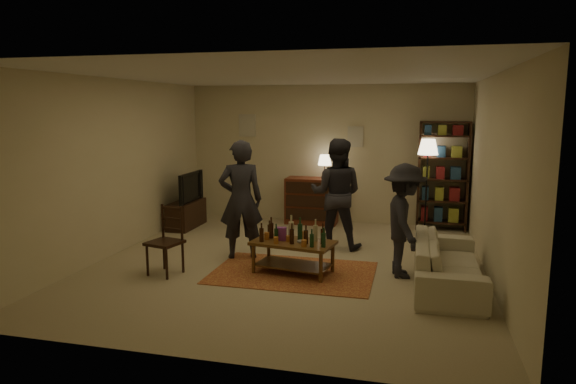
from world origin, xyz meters
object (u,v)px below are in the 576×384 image
(sofa, at_px, (448,263))
(person_left, at_px, (241,200))
(coffee_table, at_px, (293,245))
(dining_chair, at_px, (167,238))
(person_by_sofa, at_px, (404,221))
(floor_lamp, at_px, (428,153))
(bookshelf, at_px, (443,175))
(person_right, at_px, (336,194))
(tv_stand, at_px, (186,207))
(dresser, at_px, (312,199))

(sofa, xyz_separation_m, person_left, (-2.96, 0.53, 0.59))
(coffee_table, distance_m, dining_chair, 1.73)
(person_by_sofa, bearing_deg, dining_chair, 89.56)
(coffee_table, distance_m, person_left, 1.17)
(dining_chair, distance_m, person_left, 1.25)
(coffee_table, height_order, floor_lamp, floor_lamp)
(coffee_table, distance_m, bookshelf, 3.84)
(dining_chair, height_order, person_right, person_right)
(person_left, bearing_deg, person_right, -167.08)
(tv_stand, distance_m, sofa, 5.14)
(floor_lamp, bearing_deg, person_by_sofa, -96.75)
(tv_stand, relative_size, bookshelf, 0.52)
(coffee_table, xyz_separation_m, person_by_sofa, (1.47, 0.24, 0.36))
(bookshelf, distance_m, person_left, 4.01)
(dining_chair, xyz_separation_m, dresser, (1.31, 3.51, -0.03))
(floor_lamp, bearing_deg, person_left, -137.60)
(bookshelf, distance_m, person_right, 2.43)
(dining_chair, distance_m, floor_lamp, 4.96)
(person_left, bearing_deg, coffee_table, 128.08)
(sofa, distance_m, person_by_sofa, 0.77)
(coffee_table, bearing_deg, person_by_sofa, 9.26)
(sofa, xyz_separation_m, person_right, (-1.67, 1.46, 0.58))
(bookshelf, relative_size, person_right, 1.13)
(dining_chair, height_order, dresser, dresser)
(dining_chair, xyz_separation_m, tv_stand, (-0.94, 2.60, -0.12))
(tv_stand, bearing_deg, bookshelf, 11.80)
(person_left, bearing_deg, dresser, -125.23)
(dining_chair, height_order, tv_stand, tv_stand)
(floor_lamp, bearing_deg, coffee_table, -120.82)
(tv_stand, xyz_separation_m, person_left, (1.68, -1.67, 0.51))
(floor_lamp, bearing_deg, dresser, 177.38)
(person_left, xyz_separation_m, person_right, (1.30, 0.93, -0.01))
(coffee_table, bearing_deg, person_right, 75.90)
(dining_chair, xyz_separation_m, person_left, (0.74, 0.93, 0.39))
(person_left, bearing_deg, floor_lamp, -160.43)
(coffee_table, height_order, sofa, coffee_table)
(coffee_table, relative_size, sofa, 0.57)
(bookshelf, xyz_separation_m, sofa, (-0.05, -3.18, -0.73))
(coffee_table, height_order, person_right, person_right)
(tv_stand, bearing_deg, person_by_sofa, -25.56)
(coffee_table, xyz_separation_m, bookshelf, (2.08, 3.17, 0.63))
(dresser, bearing_deg, dining_chair, -110.46)
(tv_stand, relative_size, person_left, 0.59)
(person_by_sofa, bearing_deg, tv_stand, 52.31)
(person_right, bearing_deg, bookshelf, -133.17)
(sofa, height_order, person_right, person_right)
(bookshelf, relative_size, floor_lamp, 1.19)
(dining_chair, xyz_separation_m, bookshelf, (3.75, 3.58, 0.53))
(dresser, bearing_deg, person_right, -66.27)
(dining_chair, height_order, bookshelf, bookshelf)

